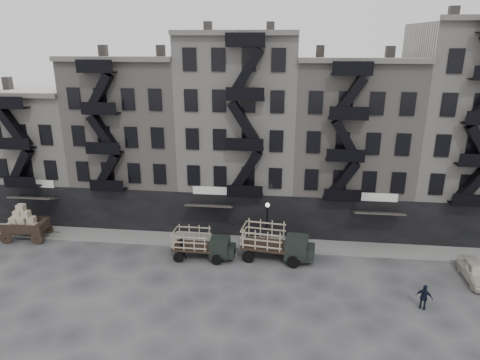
# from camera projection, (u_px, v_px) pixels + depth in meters

# --- Properties ---
(ground) EXTENTS (140.00, 140.00, 0.00)m
(ground) POSITION_uv_depth(u_px,v_px,m) (226.00, 264.00, 33.42)
(ground) COLOR #38383A
(ground) RESTS_ON ground
(sidewalk) EXTENTS (55.00, 2.50, 0.15)m
(sidewalk) POSITION_uv_depth(u_px,v_px,m) (233.00, 242.00, 36.92)
(sidewalk) COLOR slate
(sidewalk) RESTS_ON ground
(building_west) EXTENTS (10.00, 11.35, 13.20)m
(building_west) POSITION_uv_depth(u_px,v_px,m) (43.00, 151.00, 42.97)
(building_west) COLOR #ADA79F
(building_west) RESTS_ON ground
(building_midwest) EXTENTS (10.00, 11.35, 16.20)m
(building_midwest) POSITION_uv_depth(u_px,v_px,m) (138.00, 139.00, 41.39)
(building_midwest) COLOR gray
(building_midwest) RESTS_ON ground
(building_center) EXTENTS (10.00, 11.35, 18.20)m
(building_center) POSITION_uv_depth(u_px,v_px,m) (241.00, 131.00, 39.96)
(building_center) COLOR #ADA79F
(building_center) RESTS_ON ground
(building_mideast) EXTENTS (10.00, 11.35, 16.20)m
(building_mideast) POSITION_uv_depth(u_px,v_px,m) (349.00, 145.00, 39.17)
(building_mideast) COLOR gray
(building_mideast) RESTS_ON ground
(building_east) EXTENTS (10.00, 11.35, 19.20)m
(building_east) POSITION_uv_depth(u_px,v_px,m) (466.00, 131.00, 37.59)
(building_east) COLOR #ADA79F
(building_east) RESTS_ON ground
(lamp_post) EXTENTS (0.36, 0.36, 4.28)m
(lamp_post) POSITION_uv_depth(u_px,v_px,m) (267.00, 220.00, 34.65)
(lamp_post) COLOR black
(lamp_post) RESTS_ON ground
(wagon) EXTENTS (3.92, 2.30, 3.20)m
(wagon) POSITION_uv_depth(u_px,v_px,m) (24.00, 220.00, 37.04)
(wagon) COLOR black
(wagon) RESTS_ON ground
(stake_truck_west) EXTENTS (4.90, 2.09, 2.44)m
(stake_truck_west) POSITION_uv_depth(u_px,v_px,m) (202.00, 242.00, 33.96)
(stake_truck_west) COLOR black
(stake_truck_west) RESTS_ON ground
(stake_truck_east) EXTENTS (5.84, 2.89, 2.83)m
(stake_truck_east) POSITION_uv_depth(u_px,v_px,m) (276.00, 241.00, 33.74)
(stake_truck_east) COLOR black
(stake_truck_east) RESTS_ON ground
(car_east) EXTENTS (1.74, 4.23, 1.44)m
(car_east) POSITION_uv_depth(u_px,v_px,m) (477.00, 272.00, 30.97)
(car_east) COLOR beige
(car_east) RESTS_ON ground
(pedestrian_mid) EXTENTS (1.09, 1.02, 1.78)m
(pedestrian_mid) POSITION_uv_depth(u_px,v_px,m) (181.00, 249.00, 33.95)
(pedestrian_mid) COLOR black
(pedestrian_mid) RESTS_ON ground
(policeman) EXTENTS (1.12, 0.82, 1.77)m
(policeman) POSITION_uv_depth(u_px,v_px,m) (424.00, 297.00, 27.66)
(policeman) COLOR black
(policeman) RESTS_ON ground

